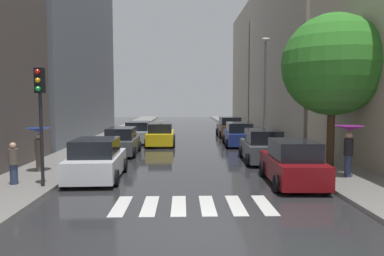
{
  "coord_description": "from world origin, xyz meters",
  "views": [
    {
      "loc": [
        -0.32,
        -8.64,
        3.32
      ],
      "look_at": [
        0.36,
        17.7,
        1.25
      ],
      "focal_mm": 33.85,
      "sensor_mm": 36.0,
      "label": 1
    }
  ],
  "objects_px": {
    "pedestrian_foreground": "(39,139)",
    "traffic_light_left_corner": "(40,100)",
    "parked_car_left_second": "(122,142)",
    "pedestrian_far_side": "(13,163)",
    "parked_car_left_third": "(139,133)",
    "parked_car_right_fourth": "(230,127)",
    "parked_car_right_third": "(239,135)",
    "taxi_midroad": "(161,135)",
    "lamp_post_right": "(265,84)",
    "pedestrian_near_tree": "(349,138)",
    "street_tree_right": "(333,65)",
    "parked_car_right_second": "(262,147)",
    "parked_car_left_nearest": "(97,160)",
    "parked_car_right_nearest": "(293,164)"
  },
  "relations": [
    {
      "from": "parked_car_left_third",
      "to": "pedestrian_near_tree",
      "type": "relative_size",
      "value": 2.14
    },
    {
      "from": "traffic_light_left_corner",
      "to": "lamp_post_right",
      "type": "bearing_deg",
      "value": 48.73
    },
    {
      "from": "parked_car_left_second",
      "to": "lamp_post_right",
      "type": "height_order",
      "value": "lamp_post_right"
    },
    {
      "from": "parked_car_left_third",
      "to": "pedestrian_far_side",
      "type": "distance_m",
      "value": 14.76
    },
    {
      "from": "taxi_midroad",
      "to": "traffic_light_left_corner",
      "type": "bearing_deg",
      "value": 164.15
    },
    {
      "from": "parked_car_left_third",
      "to": "taxi_midroad",
      "type": "bearing_deg",
      "value": -134.63
    },
    {
      "from": "parked_car_right_third",
      "to": "pedestrian_foreground",
      "type": "height_order",
      "value": "pedestrian_foreground"
    },
    {
      "from": "parked_car_right_third",
      "to": "pedestrian_foreground",
      "type": "distance_m",
      "value": 14.37
    },
    {
      "from": "parked_car_right_fourth",
      "to": "pedestrian_far_side",
      "type": "distance_m",
      "value": 21.46
    },
    {
      "from": "parked_car_left_nearest",
      "to": "parked_car_right_fourth",
      "type": "xyz_separation_m",
      "value": [
        7.8,
        17.24,
        0.03
      ]
    },
    {
      "from": "parked_car_right_second",
      "to": "lamp_post_right",
      "type": "relative_size",
      "value": 0.59
    },
    {
      "from": "parked_car_left_second",
      "to": "traffic_light_left_corner",
      "type": "distance_m",
      "value": 9.06
    },
    {
      "from": "parked_car_left_nearest",
      "to": "parked_car_right_third",
      "type": "height_order",
      "value": "parked_car_left_nearest"
    },
    {
      "from": "pedestrian_near_tree",
      "to": "parked_car_left_third",
      "type": "bearing_deg",
      "value": 21.62
    },
    {
      "from": "parked_car_left_second",
      "to": "parked_car_left_third",
      "type": "xyz_separation_m",
      "value": [
        0.27,
        6.25,
        -0.01
      ]
    },
    {
      "from": "parked_car_left_nearest",
      "to": "pedestrian_far_side",
      "type": "bearing_deg",
      "value": 115.82
    },
    {
      "from": "street_tree_right",
      "to": "traffic_light_left_corner",
      "type": "bearing_deg",
      "value": -162.75
    },
    {
      "from": "parked_car_right_fourth",
      "to": "pedestrian_far_side",
      "type": "bearing_deg",
      "value": 149.72
    },
    {
      "from": "pedestrian_near_tree",
      "to": "parked_car_right_third",
      "type": "bearing_deg",
      "value": -1.93
    },
    {
      "from": "taxi_midroad",
      "to": "street_tree_right",
      "type": "bearing_deg",
      "value": -137.5
    },
    {
      "from": "pedestrian_foreground",
      "to": "street_tree_right",
      "type": "height_order",
      "value": "street_tree_right"
    },
    {
      "from": "parked_car_right_nearest",
      "to": "taxi_midroad",
      "type": "relative_size",
      "value": 0.95
    },
    {
      "from": "parked_car_right_fourth",
      "to": "taxi_midroad",
      "type": "relative_size",
      "value": 0.9
    },
    {
      "from": "traffic_light_left_corner",
      "to": "street_tree_right",
      "type": "bearing_deg",
      "value": 17.25
    },
    {
      "from": "lamp_post_right",
      "to": "parked_car_right_second",
      "type": "bearing_deg",
      "value": -103.72
    },
    {
      "from": "taxi_midroad",
      "to": "parked_car_left_third",
      "type": "bearing_deg",
      "value": 44.2
    },
    {
      "from": "parked_car_left_second",
      "to": "parked_car_left_third",
      "type": "relative_size",
      "value": 0.93
    },
    {
      "from": "lamp_post_right",
      "to": "pedestrian_far_side",
      "type": "bearing_deg",
      "value": -135.05
    },
    {
      "from": "parked_car_right_nearest",
      "to": "parked_car_left_third",
      "type": "bearing_deg",
      "value": 30.72
    },
    {
      "from": "parked_car_right_third",
      "to": "parked_car_right_second",
      "type": "bearing_deg",
      "value": -175.99
    },
    {
      "from": "taxi_midroad",
      "to": "lamp_post_right",
      "type": "relative_size",
      "value": 0.6
    },
    {
      "from": "lamp_post_right",
      "to": "parked_car_right_third",
      "type": "bearing_deg",
      "value": 174.47
    },
    {
      "from": "parked_car_left_third",
      "to": "traffic_light_left_corner",
      "type": "relative_size",
      "value": 1.05
    },
    {
      "from": "parked_car_left_second",
      "to": "traffic_light_left_corner",
      "type": "height_order",
      "value": "traffic_light_left_corner"
    },
    {
      "from": "parked_car_left_second",
      "to": "parked_car_right_second",
      "type": "height_order",
      "value": "parked_car_right_second"
    },
    {
      "from": "parked_car_left_second",
      "to": "parked_car_right_third",
      "type": "relative_size",
      "value": 0.91
    },
    {
      "from": "parked_car_left_second",
      "to": "parked_car_right_nearest",
      "type": "distance_m",
      "value": 11.2
    },
    {
      "from": "pedestrian_far_side",
      "to": "parked_car_left_third",
      "type": "bearing_deg",
      "value": 103.26
    },
    {
      "from": "parked_car_left_third",
      "to": "parked_car_right_fourth",
      "type": "bearing_deg",
      "value": -60.45
    },
    {
      "from": "parked_car_left_second",
      "to": "taxi_midroad",
      "type": "relative_size",
      "value": 0.94
    },
    {
      "from": "parked_car_right_fourth",
      "to": "taxi_midroad",
      "type": "height_order",
      "value": "taxi_midroad"
    },
    {
      "from": "pedestrian_foreground",
      "to": "traffic_light_left_corner",
      "type": "xyz_separation_m",
      "value": [
        1.22,
        -2.83,
        1.7
      ]
    },
    {
      "from": "parked_car_right_second",
      "to": "pedestrian_foreground",
      "type": "distance_m",
      "value": 11.08
    },
    {
      "from": "parked_car_left_third",
      "to": "parked_car_right_fourth",
      "type": "relative_size",
      "value": 1.11
    },
    {
      "from": "street_tree_right",
      "to": "lamp_post_right",
      "type": "bearing_deg",
      "value": 97.69
    },
    {
      "from": "pedestrian_near_tree",
      "to": "parked_car_right_nearest",
      "type": "bearing_deg",
      "value": 88.15
    },
    {
      "from": "street_tree_right",
      "to": "traffic_light_left_corner",
      "type": "relative_size",
      "value": 1.67
    },
    {
      "from": "street_tree_right",
      "to": "lamp_post_right",
      "type": "relative_size",
      "value": 0.95
    },
    {
      "from": "parked_car_left_second",
      "to": "lamp_post_right",
      "type": "bearing_deg",
      "value": -68.0
    },
    {
      "from": "taxi_midroad",
      "to": "traffic_light_left_corner",
      "type": "xyz_separation_m",
      "value": [
        -3.53,
        -13.01,
        2.52
      ]
    }
  ]
}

